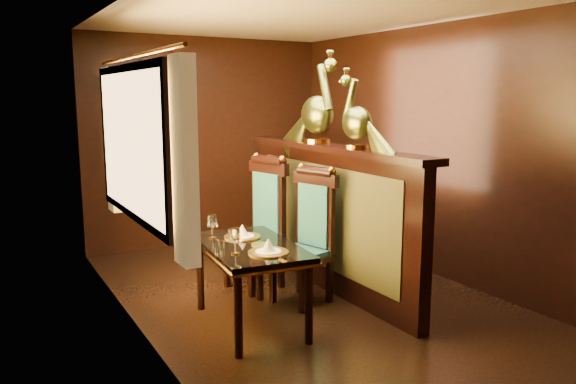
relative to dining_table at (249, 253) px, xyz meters
name	(u,v)px	position (x,y,z in m)	size (l,w,h in m)	color
ground	(316,303)	(0.71, 0.14, -0.60)	(5.00, 5.00, 0.00)	black
room_shell	(308,123)	(0.63, 0.16, 0.99)	(3.04, 5.04, 2.52)	black
partition	(329,214)	(1.04, 0.44, 0.12)	(0.26, 2.70, 1.36)	black
dining_table	(249,253)	(0.00, 0.00, 0.00)	(0.79, 1.19, 0.86)	black
chair_left	(310,231)	(0.72, 0.26, 0.03)	(0.54, 0.56, 1.21)	black
chair_right	(263,218)	(0.54, 0.82, 0.06)	(0.55, 0.57, 1.26)	black
peacock_left	(357,108)	(1.04, 0.04, 1.10)	(0.21, 0.57, 0.68)	#1B5131
peacock_right	(317,98)	(1.04, 0.66, 1.19)	(0.27, 0.71, 0.85)	#1B5131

